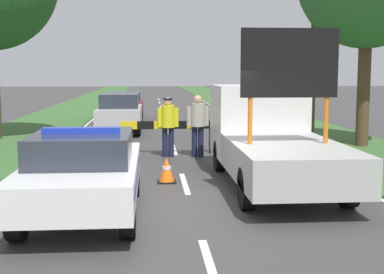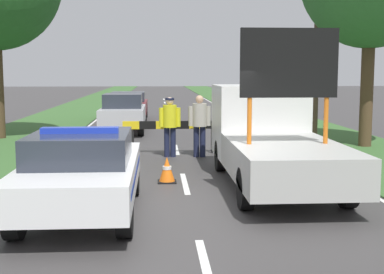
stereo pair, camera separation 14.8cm
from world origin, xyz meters
The scene contains 16 objects.
ground_plane centered at (0.00, 0.00, 0.00)m, with size 160.00×160.00×0.00m, color #3D3A3A.
lane_markings centered at (0.00, 13.12, 0.00)m, with size 7.57×55.98×0.01m.
grass_verge_left centered at (-5.78, 20.00, 0.01)m, with size 3.88×120.00×0.03m.
grass_verge_right centered at (5.78, 20.00, 0.01)m, with size 3.88×120.00×0.03m.
police_car centered at (-1.92, -0.44, 0.77)m, with size 1.87×4.60×1.54m.
work_truck centered at (1.92, 2.19, 1.06)m, with size 2.12×6.07×3.31m.
road_barrier centered at (-0.14, 6.43, 0.82)m, with size 3.02×0.08×0.99m.
police_officer centered at (-0.24, 5.78, 1.04)m, with size 0.63×0.40×1.75m.
pedestrian_civilian centered at (0.62, 5.73, 1.06)m, with size 0.65×0.41×1.80m.
traffic_cone_near_police centered at (-2.99, 5.29, 0.28)m, with size 0.40×0.40×0.56m.
traffic_cone_centre_front centered at (-0.40, 2.16, 0.29)m, with size 0.42×0.42×0.58m.
traffic_cone_near_truck centered at (3.02, 5.57, 0.36)m, with size 0.53×0.53×0.73m.
traffic_cone_behind_barrier centered at (-2.57, 6.16, 0.33)m, with size 0.49×0.49×0.68m.
queued_car_sedan_silver centered at (-1.99, 12.24, 0.82)m, with size 1.72×4.23×1.59m.
queued_car_wagon_maroon centered at (-2.10, 18.13, 0.77)m, with size 1.91×4.05×1.44m.
utility_pole centered at (4.77, 8.19, 4.37)m, with size 1.20×0.20×8.51m.
Camera 1 is at (-0.75, -9.68, 2.49)m, focal length 50.00 mm.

